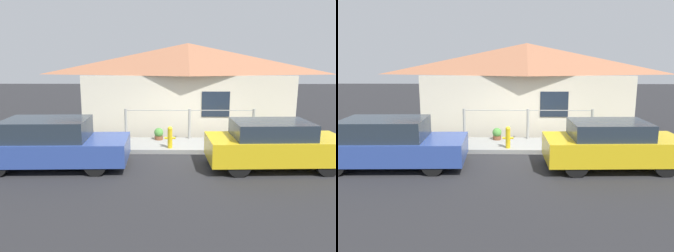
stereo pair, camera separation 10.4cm
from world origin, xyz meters
TOP-DOWN VIEW (x-y plane):
  - ground_plane at (0.00, 0.00)m, footprint 60.00×60.00m
  - sidewalk at (0.00, 0.88)m, footprint 24.00×1.75m
  - house at (0.00, 3.36)m, footprint 8.92×2.23m
  - fence at (0.00, 1.60)m, footprint 4.90×0.10m
  - car_left at (-4.15, -1.34)m, footprint 4.33×1.87m
  - car_right at (2.29, -1.34)m, footprint 3.97×1.79m
  - fire_hydrant at (-0.73, 0.26)m, footprint 0.38×0.17m
  - potted_plant_near_hydrant at (-1.16, 1.42)m, footprint 0.35×0.35m
  - potted_plant_by_fence at (-4.02, 1.01)m, footprint 0.57×0.57m
  - potted_plant_corner at (2.55, 1.25)m, footprint 0.56×0.56m

SIDE VIEW (x-z plane):
  - ground_plane at x=0.00m, z-range 0.00..0.00m
  - sidewalk at x=0.00m, z-range 0.00..0.15m
  - potted_plant_near_hydrant at x=-1.16m, z-range 0.15..0.59m
  - potted_plant_by_fence at x=-4.02m, z-range 0.17..0.85m
  - potted_plant_corner at x=2.55m, z-range 0.19..0.86m
  - fire_hydrant at x=-0.73m, z-range 0.16..0.91m
  - car_right at x=2.29m, z-range 0.01..1.40m
  - car_left at x=-4.15m, z-range -0.01..1.43m
  - fence at x=0.00m, z-range 0.20..1.34m
  - house at x=0.00m, z-range 1.06..4.81m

